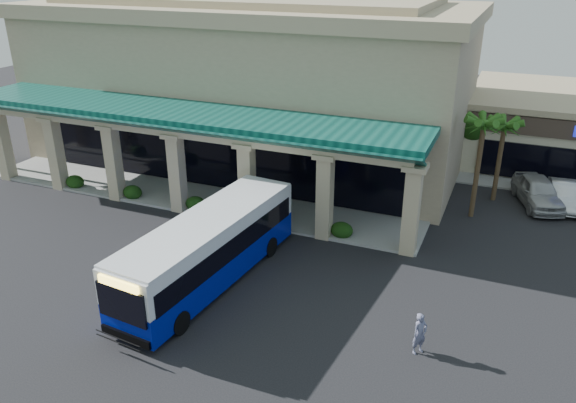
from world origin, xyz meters
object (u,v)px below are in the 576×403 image
at_px(pedestrian, 420,334).
at_px(car_silver, 538,192).
at_px(transit_bus, 209,250).
at_px(car_white, 564,195).

relative_size(pedestrian, car_silver, 0.34).
height_order(transit_bus, car_silver, transit_bus).
distance_m(car_silver, car_white, 1.52).
height_order(car_silver, car_white, car_silver).
bearing_deg(car_silver, transit_bus, -150.53).
bearing_deg(car_white, transit_bus, -138.53).
distance_m(transit_bus, car_silver, 20.53).
xyz_separation_m(transit_bus, pedestrian, (9.81, -1.42, -0.76)).
bearing_deg(car_silver, car_white, -3.64).
xyz_separation_m(transit_bus, car_silver, (13.79, 15.20, -0.76)).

